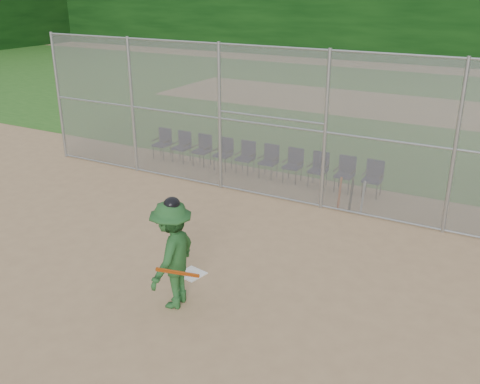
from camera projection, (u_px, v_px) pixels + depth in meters
The scene contains 17 objects.
ground at pixel (177, 288), 10.14m from camera, with size 100.00×100.00×0.00m, color tan.
grass_strip at pixel (401, 107), 24.81m from camera, with size 100.00×100.00×0.00m, color #2B611D.
dirt_patch_far at pixel (401, 107), 24.81m from camera, with size 24.00×24.00×0.00m, color tan.
backstop_fence at pixel (288, 125), 13.46m from camera, with size 16.09×0.09×4.00m.
home_plate at pixel (192, 274), 10.61m from camera, with size 0.46×0.46×0.02m, color white.
batter_at_plate at pixel (172, 254), 9.28m from camera, with size 1.06×1.46×2.08m.
spare_bats at pixel (351, 196), 13.40m from camera, with size 0.66×0.25×0.85m.
chair_0 at pixel (162, 144), 17.49m from camera, with size 0.54×0.52×0.96m, color black, non-canonical shape.
chair_1 at pixel (181, 147), 17.14m from camera, with size 0.54×0.52×0.96m, color black, non-canonical shape.
chair_2 at pixel (202, 151), 16.79m from camera, with size 0.54×0.52×0.96m, color black, non-canonical shape.
chair_3 at pixel (223, 154), 16.44m from camera, with size 0.54×0.52×0.96m, color black, non-canonical shape.
chair_4 at pixel (245, 158), 16.09m from camera, with size 0.54×0.52×0.96m, color black, non-canonical shape.
chair_5 at pixel (268, 162), 15.74m from camera, with size 0.54×0.52×0.96m, color black, non-canonical shape.
chair_6 at pixel (292, 166), 15.39m from camera, with size 0.54×0.52×0.96m, color black, non-canonical shape.
chair_7 at pixel (318, 170), 15.04m from camera, with size 0.54×0.52×0.96m, color black, non-canonical shape.
chair_8 at pixel (344, 175), 14.69m from camera, with size 0.54×0.52×0.96m, color black, non-canonical shape.
chair_9 at pixel (372, 179), 14.35m from camera, with size 0.54×0.52×0.96m, color black, non-canonical shape.
Camera 1 is at (5.29, -7.10, 5.40)m, focal length 40.00 mm.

